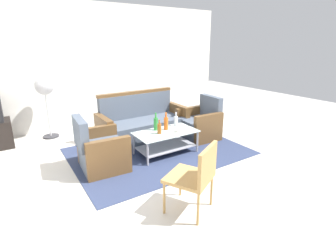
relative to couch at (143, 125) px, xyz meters
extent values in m
plane|color=beige|center=(-0.13, -1.41, -0.32)|extent=(14.00, 14.00, 0.00)
cube|color=silver|center=(-0.13, 1.65, 1.08)|extent=(6.52, 0.12, 2.80)
cube|color=#2D3856|center=(-0.05, -0.69, -0.31)|extent=(3.00, 2.17, 0.01)
cube|color=#4C5666|center=(0.00, -0.05, -0.10)|extent=(1.61, 0.73, 0.42)
cube|color=#4C5666|center=(0.00, 0.27, 0.35)|extent=(1.60, 0.17, 0.48)
cube|color=brown|center=(0.84, -0.04, 0.00)|extent=(0.13, 0.70, 0.62)
cube|color=brown|center=(-0.84, -0.07, 0.00)|extent=(0.13, 0.70, 0.62)
cube|color=brown|center=(0.00, 0.27, 0.62)|extent=(1.64, 0.13, 0.06)
cube|color=#4C5666|center=(-1.10, -0.76, -0.11)|extent=(0.70, 0.64, 0.40)
cube|color=#4C5666|center=(-1.41, -0.74, 0.32)|extent=(0.16, 0.61, 0.45)
cube|color=brown|center=(-1.08, -0.43, -0.02)|extent=(0.67, 0.14, 0.58)
cube|color=brown|center=(-1.12, -1.09, -0.02)|extent=(0.67, 0.14, 0.58)
cube|color=#4C5666|center=(1.00, -0.54, -0.11)|extent=(0.68, 0.63, 0.40)
cube|color=#4C5666|center=(1.31, -0.55, 0.32)|extent=(0.14, 0.60, 0.45)
cube|color=brown|center=(0.99, -0.87, -0.02)|extent=(0.66, 0.13, 0.58)
cube|color=brown|center=(1.01, -0.21, -0.02)|extent=(0.66, 0.13, 0.58)
cube|color=silver|center=(0.02, -0.83, 0.09)|extent=(1.10, 0.60, 0.02)
cube|color=#9E9EA5|center=(0.02, -0.83, -0.19)|extent=(1.00, 0.52, 0.02)
cylinder|color=#9E9EA5|center=(-0.49, -0.57, -0.11)|extent=(0.04, 0.04, 0.40)
cylinder|color=#9E9EA5|center=(0.53, -0.57, -0.11)|extent=(0.04, 0.04, 0.40)
cylinder|color=#9E9EA5|center=(-0.49, -1.09, -0.11)|extent=(0.04, 0.04, 0.40)
cylinder|color=#9E9EA5|center=(0.53, -1.09, -0.11)|extent=(0.04, 0.04, 0.40)
cylinder|color=#D85919|center=(0.09, -0.73, 0.21)|extent=(0.08, 0.08, 0.22)
cylinder|color=#D85919|center=(0.09, -0.73, 0.37)|extent=(0.03, 0.03, 0.10)
cylinder|color=silver|center=(0.35, -0.66, 0.19)|extent=(0.07, 0.07, 0.19)
cylinder|color=silver|center=(0.35, -0.66, 0.32)|extent=(0.03, 0.03, 0.08)
cylinder|color=brown|center=(-0.12, -0.85, 0.18)|extent=(0.07, 0.07, 0.17)
cylinder|color=brown|center=(-0.12, -0.85, 0.31)|extent=(0.03, 0.03, 0.07)
cylinder|color=#2D8C38|center=(-0.08, -0.65, 0.21)|extent=(0.08, 0.08, 0.22)
cylinder|color=#2D8C38|center=(-0.08, -0.65, 0.37)|extent=(0.03, 0.03, 0.10)
cylinder|color=silver|center=(0.19, -0.96, 0.14)|extent=(0.08, 0.08, 0.10)
cylinder|color=#2D2D33|center=(-1.57, 1.19, -0.30)|extent=(0.32, 0.32, 0.03)
cylinder|color=#B2B2B7|center=(-1.57, 1.19, 0.19)|extent=(0.03, 0.03, 0.95)
sphere|color=#B2B2B7|center=(-1.57, 1.19, 0.77)|extent=(0.36, 0.36, 0.36)
cube|color=#AD844C|center=(-0.62, -2.33, 0.10)|extent=(0.65, 0.65, 0.04)
cube|color=#AD844C|center=(-0.51, -2.52, 0.32)|extent=(0.44, 0.26, 0.40)
cylinder|color=#AD844C|center=(-0.90, -2.24, -0.11)|extent=(0.03, 0.03, 0.42)
cylinder|color=#AD844C|center=(-0.53, -2.04, -0.11)|extent=(0.03, 0.03, 0.42)
cylinder|color=#AD844C|center=(-0.70, -2.61, -0.11)|extent=(0.03, 0.03, 0.42)
cylinder|color=#AD844C|center=(-0.33, -2.41, -0.11)|extent=(0.03, 0.03, 0.42)
camera|label=1|loc=(-2.25, -4.41, 1.61)|focal=27.34mm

